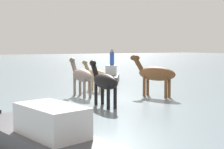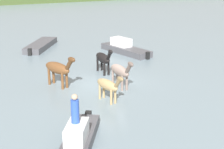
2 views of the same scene
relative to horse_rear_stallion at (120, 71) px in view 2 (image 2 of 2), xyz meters
The scene contains 9 objects.
ground_plane 1.56m from the horse_rear_stallion, 113.66° to the left, with size 174.13×174.13×0.00m, color gray.
horse_rear_stallion is the anchor object (origin of this frame).
horse_gray_outer 3.74m from the horse_rear_stallion, 149.60° to the left, with size 1.40×2.63×2.08m.
horse_dun_straggler 3.07m from the horse_rear_stallion, 84.30° to the left, with size 0.61×2.47×1.92m.
horse_pinto_flank 2.22m from the horse_rear_stallion, 135.00° to the right, with size 0.83×2.18×1.69m.
boat_dinghy_port 7.00m from the horse_rear_stallion, 131.77° to the right, with size 3.00×3.83×1.32m.
boat_motor_center 8.63m from the horse_rear_stallion, 59.53° to the left, with size 2.48×5.34×1.35m.
boat_launch_far 12.43m from the horse_rear_stallion, 97.59° to the left, with size 4.11×5.13×0.76m.
person_watcher_seated 7.24m from the horse_rear_stallion, 131.93° to the right, with size 0.32×0.32×1.19m.
Camera 2 is at (-8.17, -17.24, 6.88)m, focal length 51.98 mm.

